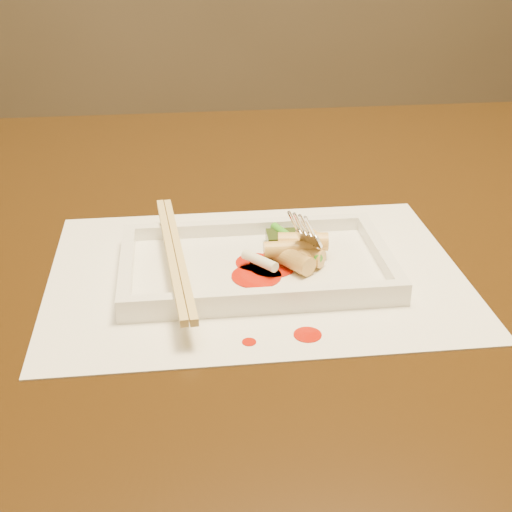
{
  "coord_description": "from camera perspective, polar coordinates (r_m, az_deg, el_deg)",
  "views": [
    {
      "loc": [
        -0.1,
        -0.74,
        1.08
      ],
      "look_at": [
        -0.02,
        -0.13,
        0.77
      ],
      "focal_mm": 50.0,
      "sensor_mm": 36.0,
      "label": 1
    }
  ],
  "objects": [
    {
      "name": "placemat",
      "position": [
        0.7,
        0.0,
        -1.37
      ],
      "size": [
        0.4,
        0.3,
        0.0
      ],
      "primitive_type": "cube",
      "color": "white",
      "rests_on": "table"
    },
    {
      "name": "rice_cake_5",
      "position": [
        0.69,
        2.72,
        0.56
      ],
      "size": [
        0.05,
        0.02,
        0.02
      ],
      "primitive_type": "cylinder",
      "rotation": [
        1.57,
        0.0,
        1.54
      ],
      "color": "#E8C76C",
      "rests_on": "plate_base"
    },
    {
      "name": "rice_cake_3",
      "position": [
        0.69,
        3.56,
        0.21
      ],
      "size": [
        0.02,
        0.05,
        0.02
      ],
      "primitive_type": "cylinder",
      "rotation": [
        1.57,
        0.0,
        0.08
      ],
      "color": "#E8C76C",
      "rests_on": "plate_base"
    },
    {
      "name": "plate_base",
      "position": [
        0.69,
        0.0,
        -1.03
      ],
      "size": [
        0.26,
        0.16,
        0.01
      ],
      "primitive_type": "cube",
      "color": "white",
      "rests_on": "placemat"
    },
    {
      "name": "rice_cake_0",
      "position": [
        0.69,
        3.66,
        0.16
      ],
      "size": [
        0.05,
        0.04,
        0.02
      ],
      "primitive_type": "cylinder",
      "rotation": [
        1.57,
        0.0,
        0.92
      ],
      "color": "#E8C76C",
      "rests_on": "plate_base"
    },
    {
      "name": "scallion_white",
      "position": [
        0.68,
        0.31,
        -0.38
      ],
      "size": [
        0.03,
        0.04,
        0.01
      ],
      "primitive_type": "cylinder",
      "rotation": [
        1.57,
        0.0,
        0.68
      ],
      "color": "#EAEACC",
      "rests_on": "plate_base"
    },
    {
      "name": "sauce_splatter_b",
      "position": [
        0.59,
        -0.56,
        -6.89
      ],
      "size": [
        0.01,
        0.01,
        0.0
      ],
      "primitive_type": "cylinder",
      "color": "#B71605",
      "rests_on": "placemat"
    },
    {
      "name": "sauce_blob_2",
      "position": [
        0.69,
        1.27,
        -0.85
      ],
      "size": [
        0.05,
        0.05,
        0.0
      ],
      "primitive_type": "cylinder",
      "color": "#B71605",
      "rests_on": "plate_base"
    },
    {
      "name": "chopstick_a",
      "position": [
        0.68,
        -6.87,
        0.19
      ],
      "size": [
        0.03,
        0.25,
        0.01
      ],
      "primitive_type": "cube",
      "rotation": [
        0.0,
        0.0,
        0.08
      ],
      "color": "#D6B66B",
      "rests_on": "plate_rim_near"
    },
    {
      "name": "rice_cake_4",
      "position": [
        0.68,
        2.95,
        -0.27
      ],
      "size": [
        0.04,
        0.05,
        0.02
      ],
      "primitive_type": "cylinder",
      "rotation": [
        1.57,
        0.0,
        0.62
      ],
      "color": "#E8C76C",
      "rests_on": "plate_base"
    },
    {
      "name": "plate_rim_near",
      "position": [
        0.63,
        0.8,
        -3.32
      ],
      "size": [
        0.26,
        0.01,
        0.01
      ],
      "primitive_type": "cube",
      "color": "white",
      "rests_on": "plate_base"
    },
    {
      "name": "plate_rim_right",
      "position": [
        0.71,
        9.94,
        0.32
      ],
      "size": [
        0.01,
        0.14,
        0.01
      ],
      "primitive_type": "cube",
      "color": "white",
      "rests_on": "plate_base"
    },
    {
      "name": "sauce_blob_1",
      "position": [
        0.7,
        -0.04,
        -0.52
      ],
      "size": [
        0.04,
        0.04,
        0.0
      ],
      "primitive_type": "cylinder",
      "color": "#B71605",
      "rests_on": "plate_base"
    },
    {
      "name": "fork",
      "position": [
        0.69,
        5.64,
        5.74
      ],
      "size": [
        0.09,
        0.1,
        0.14
      ],
      "primitive_type": null,
      "color": "silver",
      "rests_on": "plate_base"
    },
    {
      "name": "rice_cake_1",
      "position": [
        0.71,
        3.49,
        0.97
      ],
      "size": [
        0.04,
        0.04,
        0.02
      ],
      "primitive_type": "cylinder",
      "rotation": [
        1.57,
        0.0,
        2.3
      ],
      "color": "#E8C76C",
      "rests_on": "plate_base"
    },
    {
      "name": "scallion_green",
      "position": [
        0.71,
        3.18,
        1.13
      ],
      "size": [
        0.04,
        0.08,
        0.01
      ],
      "primitive_type": "cylinder",
      "rotation": [
        1.57,
        0.0,
        0.38
      ],
      "color": "#2B8D16",
      "rests_on": "plate_base"
    },
    {
      "name": "veg_piece",
      "position": [
        0.73,
        2.36,
        1.4
      ],
      "size": [
        0.04,
        0.03,
        0.01
      ],
      "primitive_type": "cube",
      "rotation": [
        0.0,
        0.0,
        -0.02
      ],
      "color": "black",
      "rests_on": "plate_base"
    },
    {
      "name": "plate_rim_far",
      "position": [
        0.76,
        -0.66,
        2.34
      ],
      "size": [
        0.26,
        0.01,
        0.01
      ],
      "primitive_type": "cube",
      "color": "white",
      "rests_on": "plate_base"
    },
    {
      "name": "table",
      "position": [
        0.86,
        0.52,
        -3.06
      ],
      "size": [
        1.4,
        0.9,
        0.75
      ],
      "color": "black",
      "rests_on": "ground"
    },
    {
      "name": "chopstick_b",
      "position": [
        0.68,
        -6.2,
        0.23
      ],
      "size": [
        0.03,
        0.25,
        0.01
      ],
      "primitive_type": "cube",
      "rotation": [
        0.0,
        0.0,
        0.08
      ],
      "color": "#D6B66B",
      "rests_on": "plate_rim_near"
    },
    {
      "name": "sauce_blob_0",
      "position": [
        0.67,
        0.03,
        -1.61
      ],
      "size": [
        0.05,
        0.05,
        0.0
      ],
      "primitive_type": "cylinder",
      "color": "#B71605",
      "rests_on": "plate_base"
    },
    {
      "name": "plate_rim_left",
      "position": [
        0.69,
        -10.32,
        -0.78
      ],
      "size": [
        0.01,
        0.14,
        0.01
      ],
      "primitive_type": "cube",
      "color": "white",
      "rests_on": "plate_base"
    },
    {
      "name": "rice_cake_2",
      "position": [
        0.7,
        3.78,
        1.16
      ],
      "size": [
        0.05,
        0.02,
        0.02
      ],
      "primitive_type": "cylinder",
      "rotation": [
        1.57,
        0.0,
        1.45
      ],
      "color": "#E8C76C",
      "rests_on": "plate_base"
    },
    {
      "name": "sauce_splatter_a",
      "position": [
        0.6,
        4.15,
        -6.3
      ],
      "size": [
        0.02,
        0.02,
        0.0
      ],
      "primitive_type": "cylinder",
      "color": "#B71605",
      "rests_on": "placemat"
    }
  ]
}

